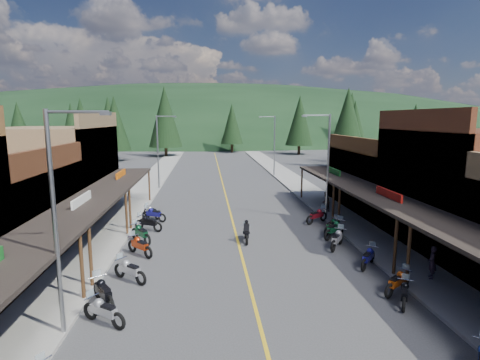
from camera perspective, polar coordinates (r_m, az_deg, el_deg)
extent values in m
plane|color=#38383A|center=(20.46, 0.58, -12.70)|extent=(220.00, 220.00, 0.00)
cube|color=gold|center=(39.66, -2.33, -1.79)|extent=(0.15, 90.00, 0.01)
cube|color=gray|center=(40.18, -14.83, -1.86)|extent=(3.40, 94.00, 0.15)
cube|color=gray|center=(41.00, 9.90, -1.46)|extent=(3.40, 94.00, 0.15)
cylinder|color=#472D19|center=(17.47, -22.95, -12.15)|extent=(0.16, 0.16, 3.00)
cube|color=#3F2111|center=(22.62, -26.46, -3.33)|extent=(0.30, 9.00, 6.20)
cube|color=black|center=(22.15, -22.94, -3.60)|extent=(3.20, 9.00, 0.18)
cylinder|color=#472D19|center=(18.54, -21.82, -10.82)|extent=(0.16, 0.16, 3.00)
cylinder|color=#472D19|center=(25.78, -16.93, -4.93)|extent=(0.16, 0.16, 3.00)
cube|color=silver|center=(22.11, -22.97, -3.09)|extent=(0.12, 3.00, 0.70)
cube|color=brown|center=(32.76, -26.80, 1.02)|extent=(8.00, 10.20, 7.00)
cube|color=brown|center=(31.47, -20.35, 2.25)|extent=(0.30, 10.20, 8.20)
cube|color=black|center=(31.27, -17.67, 0.31)|extent=(3.20, 10.20, 0.18)
cylinder|color=#472D19|center=(26.92, -16.42, -4.30)|extent=(0.16, 0.16, 3.00)
cylinder|color=#472D19|center=(35.60, -13.65, -0.89)|extent=(0.16, 0.16, 3.00)
cube|color=#CC590C|center=(31.24, -17.69, 0.67)|extent=(0.12, 3.00, 0.70)
cylinder|color=#472D19|center=(18.99, 24.29, -10.51)|extent=(0.16, 0.16, 3.00)
cube|color=#562B19|center=(26.34, 32.09, -1.22)|extent=(8.00, 9.00, 7.00)
cube|color=#562B19|center=(24.11, 24.91, -0.06)|extent=(0.30, 9.00, 8.20)
cube|color=black|center=(23.61, 21.68, -2.75)|extent=(3.20, 9.00, 0.18)
cylinder|color=#472D19|center=(19.98, 22.59, -9.41)|extent=(0.16, 0.16, 3.00)
cylinder|color=#472D19|center=(26.83, 14.86, -4.28)|extent=(0.16, 0.16, 3.00)
cube|color=#B2140F|center=(23.57, 21.70, -2.27)|extent=(0.12, 3.00, 0.70)
cube|color=#4C2D16|center=(34.50, 22.35, 0.02)|extent=(8.00, 10.20, 5.00)
cube|color=#4C2D16|center=(32.81, 16.44, 0.96)|extent=(0.30, 10.20, 6.20)
cube|color=black|center=(32.32, 14.04, 0.76)|extent=(3.20, 10.20, 0.18)
cylinder|color=#472D19|center=(27.93, 14.03, -3.71)|extent=(0.16, 0.16, 3.00)
cylinder|color=#472D19|center=(36.37, 9.39, -0.54)|extent=(0.16, 0.16, 3.00)
cube|color=#14591E|center=(32.29, 14.05, 1.11)|extent=(0.12, 3.00, 0.70)
cylinder|color=gray|center=(14.35, -26.34, -6.53)|extent=(0.16, 0.16, 8.00)
cylinder|color=gray|center=(13.52, -23.54, 9.50)|extent=(2.00, 0.10, 0.10)
cube|color=gray|center=(13.27, -19.79, 9.52)|extent=(0.35, 0.18, 0.12)
cylinder|color=gray|center=(41.35, -12.41, 4.05)|extent=(0.16, 0.16, 8.00)
cylinder|color=gray|center=(41.07, -11.20, 9.50)|extent=(2.00, 0.10, 0.10)
cube|color=gray|center=(40.99, -9.93, 9.47)|extent=(0.35, 0.18, 0.12)
cylinder|color=gray|center=(28.57, 13.25, 1.71)|extent=(0.16, 0.16, 8.00)
cylinder|color=gray|center=(28.03, 11.58, 9.63)|extent=(2.00, 0.10, 0.10)
cube|color=gray|center=(27.79, 9.78, 9.58)|extent=(0.35, 0.18, 0.12)
cylinder|color=gray|center=(49.82, 5.26, 5.10)|extent=(0.16, 0.16, 8.00)
cylinder|color=gray|center=(49.51, 4.17, 9.61)|extent=(2.00, 0.10, 0.10)
cube|color=gray|center=(49.38, 3.13, 9.56)|extent=(0.35, 0.18, 0.12)
ellipsoid|color=black|center=(154.06, -4.52, 6.50)|extent=(310.00, 140.00, 60.00)
cylinder|color=black|center=(89.63, -30.41, 3.82)|extent=(0.60, 0.60, 2.00)
cone|color=black|center=(89.38, -30.70, 7.33)|extent=(5.04, 5.04, 9.00)
cylinder|color=black|center=(91.81, -19.18, 4.69)|extent=(0.60, 0.60, 2.00)
cone|color=black|center=(91.56, -19.39, 8.59)|extent=(5.88, 5.88, 10.50)
cylinder|color=black|center=(77.57, -11.20, 4.26)|extent=(0.60, 0.60, 2.00)
cone|color=black|center=(77.28, -11.37, 9.44)|extent=(6.72, 6.72, 12.00)
cylinder|color=black|center=(85.33, -1.22, 4.89)|extent=(0.60, 0.60, 2.00)
cone|color=black|center=(85.07, -1.23, 8.59)|extent=(5.04, 5.04, 9.00)
cylinder|color=black|center=(81.61, 8.96, 4.57)|extent=(0.60, 0.60, 2.00)
cone|color=black|center=(81.34, 9.08, 8.96)|extent=(5.88, 5.88, 10.50)
cylinder|color=black|center=(97.93, 16.39, 5.09)|extent=(0.60, 0.60, 2.00)
cone|color=black|center=(97.70, 16.58, 9.19)|extent=(6.72, 6.72, 12.00)
cylinder|color=black|center=(95.95, 24.85, 4.53)|extent=(0.60, 0.60, 2.00)
cone|color=black|center=(95.73, 25.08, 7.81)|extent=(5.04, 5.04, 9.00)
cylinder|color=black|center=(99.74, -22.84, 4.81)|extent=(0.60, 0.60, 2.00)
cone|color=black|center=(99.51, -23.07, 8.40)|extent=(5.88, 5.88, 10.50)
cylinder|color=black|center=(62.55, -23.92, 2.44)|extent=(0.60, 0.60, 2.00)
cone|color=black|center=(62.21, -24.23, 7.01)|extent=(4.48, 4.48, 8.00)
cylinder|color=black|center=(69.25, 16.83, 3.44)|extent=(0.60, 0.60, 2.00)
cone|color=black|center=(68.93, 17.05, 7.91)|extent=(4.93, 4.93, 8.80)
cylinder|color=black|center=(71.03, -18.30, 3.51)|extent=(0.60, 0.60, 2.00)
cone|color=black|center=(70.72, -18.55, 8.19)|extent=(5.38, 5.38, 9.60)
cylinder|color=black|center=(61.31, 15.79, 2.77)|extent=(0.60, 0.60, 2.00)
cone|color=black|center=(60.94, 16.06, 8.57)|extent=(5.82, 5.82, 10.40)
imported|color=#2B1E2E|center=(20.33, 27.24, -11.08)|extent=(0.59, 0.69, 1.59)
imported|color=#4F3931|center=(31.12, 12.91, -3.27)|extent=(0.93, 0.91, 1.70)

